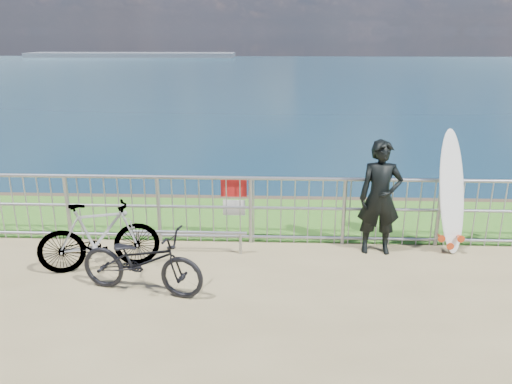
{
  "coord_description": "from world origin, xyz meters",
  "views": [
    {
      "loc": [
        -0.09,
        -5.96,
        3.31
      ],
      "look_at": [
        -0.4,
        1.2,
        1.0
      ],
      "focal_mm": 35.0,
      "sensor_mm": 36.0,
      "label": 1
    }
  ],
  "objects_px": {
    "surfer": "(380,198)",
    "surfboard": "(452,197)",
    "bicycle_near": "(142,261)",
    "bicycle_far": "(99,236)"
  },
  "relations": [
    {
      "from": "surfer",
      "to": "surfboard",
      "type": "xyz_separation_m",
      "value": [
        1.12,
        0.12,
        -0.0
      ]
    },
    {
      "from": "bicycle_near",
      "to": "bicycle_far",
      "type": "xyz_separation_m",
      "value": [
        -0.78,
        0.64,
        0.06
      ]
    },
    {
      "from": "surfer",
      "to": "bicycle_far",
      "type": "distance_m",
      "value": 4.21
    },
    {
      "from": "bicycle_near",
      "to": "bicycle_far",
      "type": "relative_size",
      "value": 1.0
    },
    {
      "from": "surfboard",
      "to": "bicycle_far",
      "type": "xyz_separation_m",
      "value": [
        -5.24,
        -0.9,
        -0.38
      ]
    },
    {
      "from": "surfer",
      "to": "surfboard",
      "type": "distance_m",
      "value": 1.12
    },
    {
      "from": "bicycle_far",
      "to": "bicycle_near",
      "type": "bearing_deg",
      "value": -146.98
    },
    {
      "from": "surfboard",
      "to": "bicycle_near",
      "type": "relative_size",
      "value": 1.13
    },
    {
      "from": "surfer",
      "to": "surfboard",
      "type": "relative_size",
      "value": 0.92
    },
    {
      "from": "surfboard",
      "to": "bicycle_near",
      "type": "distance_m",
      "value": 4.73
    }
  ]
}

